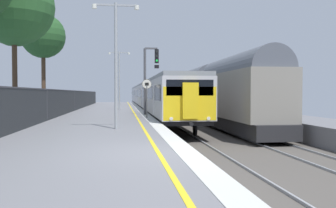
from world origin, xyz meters
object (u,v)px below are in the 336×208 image
(commuter_train_at_platform, at_px, (149,95))
(speed_limit_sign, at_px, (147,93))
(signal_gantry, at_px, (149,73))
(platform_lamp_mid, at_px, (116,54))
(background_tree_centre, at_px, (14,9))
(freight_train_adjacent_track, at_px, (185,92))
(platform_lamp_far, at_px, (119,75))
(background_tree_right, at_px, (43,38))

(commuter_train_at_platform, height_order, speed_limit_sign, commuter_train_at_platform)
(signal_gantry, xyz_separation_m, platform_lamp_mid, (-2.16, -10.39, 0.20))
(commuter_train_at_platform, bearing_deg, background_tree_centre, -111.37)
(freight_train_adjacent_track, bearing_deg, platform_lamp_mid, -105.99)
(background_tree_centre, bearing_deg, platform_lamp_far, 63.56)
(commuter_train_at_platform, height_order, signal_gantry, signal_gantry)
(background_tree_centre, bearing_deg, platform_lamp_mid, -47.68)
(freight_train_adjacent_track, xyz_separation_m, signal_gantry, (-5.47, -16.25, 1.31))
(speed_limit_sign, height_order, background_tree_centre, background_tree_centre)
(commuter_train_at_platform, distance_m, platform_lamp_far, 13.20)
(signal_gantry, distance_m, speed_limit_sign, 3.86)
(commuter_train_at_platform, xyz_separation_m, background_tree_centre, (-9.63, -24.61, 5.21))
(platform_lamp_far, bearing_deg, background_tree_right, -156.23)
(commuter_train_at_platform, bearing_deg, signal_gantry, -94.03)
(freight_train_adjacent_track, distance_m, speed_limit_sign, 20.64)
(platform_lamp_mid, height_order, background_tree_centre, background_tree_centre)
(signal_gantry, relative_size, platform_lamp_far, 0.89)
(freight_train_adjacent_track, height_order, background_tree_right, background_tree_right)
(platform_lamp_mid, relative_size, platform_lamp_far, 1.00)
(commuter_train_at_platform, relative_size, freight_train_adjacent_track, 1.12)
(background_tree_right, bearing_deg, background_tree_centre, -88.15)
(background_tree_centre, bearing_deg, commuter_train_at_platform, 68.63)
(commuter_train_at_platform, distance_m, speed_limit_sign, 24.44)
(signal_gantry, distance_m, platform_lamp_far, 8.56)
(speed_limit_sign, distance_m, background_tree_centre, 9.22)
(commuter_train_at_platform, relative_size, platform_lamp_far, 10.80)
(freight_train_adjacent_track, height_order, speed_limit_sign, freight_train_adjacent_track)
(background_tree_right, bearing_deg, speed_limit_sign, -48.22)
(commuter_train_at_platform, xyz_separation_m, freight_train_adjacent_track, (4.00, -4.57, 0.43))
(background_tree_centre, bearing_deg, background_tree_right, 91.85)
(speed_limit_sign, xyz_separation_m, background_tree_right, (-8.09, 9.05, 4.61))
(signal_gantry, bearing_deg, speed_limit_sign, -96.10)
(platform_lamp_far, bearing_deg, speed_limit_sign, -81.43)
(background_tree_centre, bearing_deg, freight_train_adjacent_track, 55.77)
(background_tree_right, bearing_deg, commuter_train_at_platform, 57.03)
(background_tree_centre, bearing_deg, signal_gantry, 24.91)
(platform_lamp_mid, relative_size, background_tree_centre, 0.60)
(signal_gantry, height_order, platform_lamp_far, platform_lamp_far)
(platform_lamp_mid, bearing_deg, speed_limit_sign, 75.39)
(signal_gantry, relative_size, platform_lamp_mid, 0.89)
(commuter_train_at_platform, relative_size, speed_limit_sign, 24.42)
(background_tree_right, bearing_deg, freight_train_adjacent_track, 37.63)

